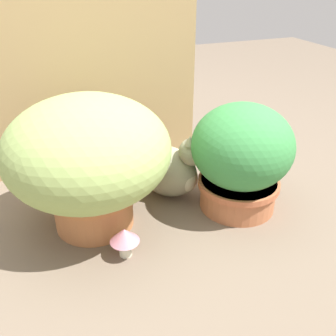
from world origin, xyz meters
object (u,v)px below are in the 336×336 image
(mushroom_ornament_pink, at_px, (125,238))
(grass_planter, at_px, (88,156))
(leafy_planter, at_px, (241,156))
(cat, at_px, (171,170))

(mushroom_ornament_pink, bearing_deg, grass_planter, 105.53)
(leafy_planter, height_order, mushroom_ornament_pink, leafy_planter)
(mushroom_ornament_pink, bearing_deg, leafy_planter, 14.05)
(leafy_planter, distance_m, cat, 0.30)
(grass_planter, bearing_deg, mushroom_ornament_pink, -74.47)
(grass_planter, relative_size, mushroom_ornament_pink, 5.36)
(cat, bearing_deg, grass_planter, -166.24)
(leafy_planter, height_order, cat, leafy_planter)
(grass_planter, bearing_deg, cat, 13.76)
(grass_planter, height_order, mushroom_ornament_pink, grass_planter)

